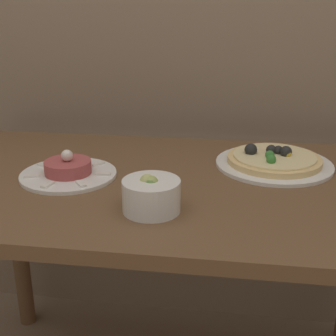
# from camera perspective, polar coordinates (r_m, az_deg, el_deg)

# --- Properties ---
(dining_table) EXTENTS (1.32, 0.76, 0.77)m
(dining_table) POSITION_cam_1_polar(r_m,az_deg,el_deg) (1.27, -0.47, -5.89)
(dining_table) COLOR brown
(dining_table) RESTS_ON ground_plane
(pizza_plate) EXTENTS (0.33, 0.33, 0.06)m
(pizza_plate) POSITION_cam_1_polar(r_m,az_deg,el_deg) (1.36, 12.79, 0.90)
(pizza_plate) COLOR white
(pizza_plate) RESTS_ON dining_table
(tartare_plate) EXTENTS (0.26, 0.26, 0.07)m
(tartare_plate) POSITION_cam_1_polar(r_m,az_deg,el_deg) (1.27, -12.07, -0.36)
(tartare_plate) COLOR white
(tartare_plate) RESTS_ON dining_table
(small_bowl) EXTENTS (0.13, 0.13, 0.09)m
(small_bowl) POSITION_cam_1_polar(r_m,az_deg,el_deg) (1.04, -1.94, -3.25)
(small_bowl) COLOR white
(small_bowl) RESTS_ON dining_table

